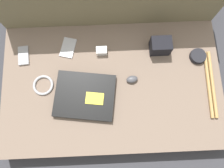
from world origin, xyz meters
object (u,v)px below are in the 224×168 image
(computer_mouse, at_px, (132,79))
(phone_black, at_px, (68,48))
(laptop, at_px, (85,96))
(speaker_puck, at_px, (198,56))
(camera_pouch, at_px, (160,46))
(phone_silver, at_px, (24,56))
(charger_brick, at_px, (102,51))

(computer_mouse, relative_size, phone_black, 0.51)
(laptop, distance_m, phone_black, 0.29)
(speaker_puck, relative_size, camera_pouch, 0.81)
(phone_silver, relative_size, charger_brick, 1.93)
(computer_mouse, relative_size, charger_brick, 1.13)
(phone_silver, distance_m, charger_brick, 0.42)
(phone_silver, relative_size, phone_black, 0.88)
(laptop, distance_m, phone_silver, 0.40)
(laptop, distance_m, charger_brick, 0.26)
(computer_mouse, xyz_separation_m, phone_black, (-0.33, 0.20, -0.01))
(laptop, bearing_deg, charger_brick, 76.62)
(phone_black, relative_size, camera_pouch, 1.20)
(computer_mouse, bearing_deg, phone_black, 140.60)
(phone_silver, bearing_deg, speaker_puck, -8.13)
(phone_silver, relative_size, camera_pouch, 1.05)
(computer_mouse, xyz_separation_m, camera_pouch, (0.16, 0.17, 0.03))
(laptop, xyz_separation_m, charger_brick, (0.09, 0.24, 0.00))
(laptop, xyz_separation_m, computer_mouse, (0.25, 0.08, -0.00))
(speaker_puck, bearing_deg, phone_silver, 177.13)
(phone_black, bearing_deg, charger_brick, 4.42)
(camera_pouch, bearing_deg, phone_silver, -179.47)
(phone_silver, bearing_deg, camera_pouch, -4.73)
(phone_silver, xyz_separation_m, charger_brick, (0.42, 0.00, 0.01))
(camera_pouch, bearing_deg, speaker_puck, -14.81)
(camera_pouch, bearing_deg, laptop, -148.94)
(phone_black, relative_size, charger_brick, 2.21)
(laptop, relative_size, computer_mouse, 5.14)
(speaker_puck, height_order, phone_black, speaker_puck)
(computer_mouse, distance_m, speaker_puck, 0.38)
(computer_mouse, distance_m, camera_pouch, 0.23)
(phone_black, xyz_separation_m, camera_pouch, (0.49, -0.03, 0.04))
(laptop, bearing_deg, phone_silver, 152.04)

